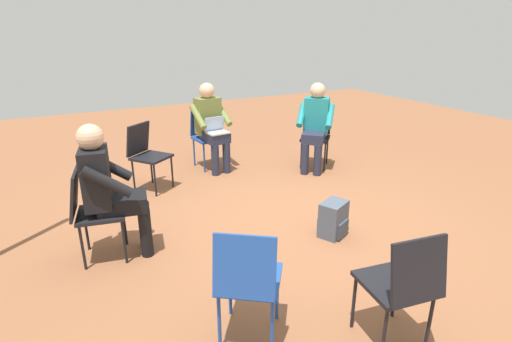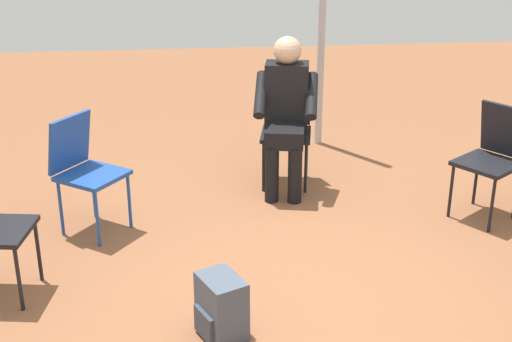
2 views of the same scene
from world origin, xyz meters
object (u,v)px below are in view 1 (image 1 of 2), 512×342
chair_north (403,282)px  backpack_near_laptop_user (333,221)px  chair_southeast (146,152)px  person_in_teal (315,122)px  chair_south (206,133)px  person_in_black (109,185)px  chair_east (91,208)px  chair_northeast (248,278)px  chair_southwest (316,133)px  person_with_laptop (211,123)px

chair_north → backpack_near_laptop_user: bearing=76.5°
chair_southeast → person_in_teal: person_in_teal is taller
chair_south → person_in_black: size_ratio=0.69×
chair_south → person_in_teal: person_in_teal is taller
chair_south → chair_north: bearing=81.4°
chair_east → chair_south: bearing=147.6°
chair_northeast → chair_south: bearing=108.9°
chair_southwest → backpack_near_laptop_user: (1.10, 1.85, -0.34)m
chair_north → person_in_black: 2.46m
person_with_laptop → person_in_teal: (-1.31, 0.69, 0.00)m
chair_south → backpack_near_laptop_user: bearing=92.1°
chair_south → person_with_laptop: (-0.02, 0.17, 0.20)m
chair_northeast → person_in_black: size_ratio=0.69×
chair_north → chair_south: size_ratio=1.00×
person_with_laptop → person_in_teal: bearing=147.1°
chair_east → backpack_near_laptop_user: (-2.14, 0.66, -0.34)m
chair_northeast → chair_southeast: bearing=124.7°
chair_southwest → chair_east: bearing=63.0°
person_with_laptop → backpack_near_laptop_user: bearing=92.3°
chair_northeast → person_with_laptop: 3.47m
chair_northeast → chair_south: size_ratio=1.00×
chair_northeast → chair_east: bearing=151.7°
chair_south → person_in_black: (1.64, 1.95, 0.20)m
chair_southwest → person_with_laptop: bearing=21.3°
chair_north → person_with_laptop: (-0.24, -3.79, 0.20)m
chair_north → chair_south: bearing=95.5°
chair_south → person_in_black: 2.56m
chair_south → chair_northeast: bearing=67.7°
chair_northeast → chair_east: (0.75, -1.55, 0.00)m
chair_northeast → person_in_teal: (-2.39, -2.61, 0.20)m
chair_north → backpack_near_laptop_user: (-0.56, -1.38, -0.34)m
chair_southeast → backpack_near_laptop_user: chair_southeast is taller
chair_southeast → person_in_teal: 2.36m
chair_east → person_in_black: bearing=90.0°
chair_south → chair_southwest: bearing=147.7°
person_with_laptop → backpack_near_laptop_user: size_ratio=3.44×
person_with_laptop → backpack_near_laptop_user: (-0.32, 2.41, -0.53)m
chair_east → chair_south: 2.64m
chair_east → person_in_teal: (-3.13, -1.06, 0.20)m
person_in_teal → chair_southwest: bearing=-90.0°
person_with_laptop → chair_northeast: bearing=66.7°
chair_northeast → chair_east: 1.72m
chair_north → person_in_black: (1.42, -2.01, 0.20)m
chair_south → backpack_near_laptop_user: 2.62m
chair_southwest → person_in_teal: 0.26m
chair_northeast → person_in_teal: person_in_teal is taller
person_in_black → chair_northeast: bearing=31.9°
chair_south → chair_southeast: bearing=21.2°
backpack_near_laptop_user → chair_southwest: bearing=-120.8°
person_with_laptop → person_in_black: same height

